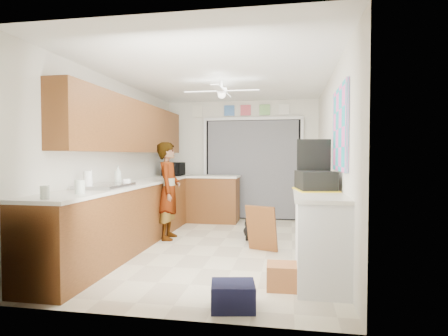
{
  "coord_description": "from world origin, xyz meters",
  "views": [
    {
      "loc": [
        1.02,
        -5.41,
        1.36
      ],
      "look_at": [
        0.0,
        0.4,
        1.15
      ],
      "focal_mm": 30.0,
      "sensor_mm": 36.0,
      "label": 1
    }
  ],
  "objects_px": {
    "microwave": "(174,169)",
    "soap_bottle": "(118,175)",
    "cardboard_box": "(287,276)",
    "man": "(169,191)",
    "paper_towel_roll": "(88,180)",
    "suitcase": "(315,181)",
    "navy_crate": "(233,296)",
    "cup": "(126,182)",
    "dog": "(253,227)"
  },
  "relations": [
    {
      "from": "microwave",
      "to": "soap_bottle",
      "type": "bearing_deg",
      "value": -178.91
    },
    {
      "from": "cardboard_box",
      "to": "man",
      "type": "bearing_deg",
      "value": 133.94
    },
    {
      "from": "paper_towel_roll",
      "to": "suitcase",
      "type": "relative_size",
      "value": 0.43
    },
    {
      "from": "navy_crate",
      "to": "man",
      "type": "xyz_separation_m",
      "value": [
        -1.44,
        2.56,
        0.67
      ]
    },
    {
      "from": "soap_bottle",
      "to": "cardboard_box",
      "type": "height_order",
      "value": "soap_bottle"
    },
    {
      "from": "microwave",
      "to": "cup",
      "type": "height_order",
      "value": "microwave"
    },
    {
      "from": "cup",
      "to": "man",
      "type": "height_order",
      "value": "man"
    },
    {
      "from": "soap_bottle",
      "to": "navy_crate",
      "type": "bearing_deg",
      "value": -42.16
    },
    {
      "from": "cup",
      "to": "paper_towel_roll",
      "type": "distance_m",
      "value": 0.67
    },
    {
      "from": "dog",
      "to": "navy_crate",
      "type": "bearing_deg",
      "value": -76.88
    },
    {
      "from": "soap_bottle",
      "to": "dog",
      "type": "distance_m",
      "value": 2.26
    },
    {
      "from": "soap_bottle",
      "to": "navy_crate",
      "type": "distance_m",
      "value": 2.75
    },
    {
      "from": "soap_bottle",
      "to": "cup",
      "type": "bearing_deg",
      "value": -42.09
    },
    {
      "from": "microwave",
      "to": "man",
      "type": "xyz_separation_m",
      "value": [
        0.36,
        -1.39,
        -0.29
      ]
    },
    {
      "from": "microwave",
      "to": "soap_bottle",
      "type": "distance_m",
      "value": 2.22
    },
    {
      "from": "cup",
      "to": "microwave",
      "type": "bearing_deg",
      "value": 92.5
    },
    {
      "from": "navy_crate",
      "to": "man",
      "type": "height_order",
      "value": "man"
    },
    {
      "from": "cup",
      "to": "dog",
      "type": "bearing_deg",
      "value": 37.28
    },
    {
      "from": "cardboard_box",
      "to": "navy_crate",
      "type": "xyz_separation_m",
      "value": [
        -0.46,
        -0.59,
        -0.01
      ]
    },
    {
      "from": "microwave",
      "to": "cardboard_box",
      "type": "relative_size",
      "value": 1.2
    },
    {
      "from": "paper_towel_roll",
      "to": "suitcase",
      "type": "height_order",
      "value": "same"
    },
    {
      "from": "paper_towel_roll",
      "to": "suitcase",
      "type": "xyz_separation_m",
      "value": [
        2.67,
        0.4,
        0.0
      ]
    },
    {
      "from": "navy_crate",
      "to": "cup",
      "type": "bearing_deg",
      "value": 137.83
    },
    {
      "from": "microwave",
      "to": "dog",
      "type": "bearing_deg",
      "value": -121.03
    },
    {
      "from": "paper_towel_roll",
      "to": "cardboard_box",
      "type": "xyz_separation_m",
      "value": [
        2.35,
        -0.31,
        -0.93
      ]
    },
    {
      "from": "navy_crate",
      "to": "man",
      "type": "distance_m",
      "value": 3.01
    },
    {
      "from": "cup",
      "to": "suitcase",
      "type": "height_order",
      "value": "suitcase"
    },
    {
      "from": "microwave",
      "to": "suitcase",
      "type": "relative_size",
      "value": 0.92
    },
    {
      "from": "navy_crate",
      "to": "cardboard_box",
      "type": "bearing_deg",
      "value": 51.65
    },
    {
      "from": "soap_bottle",
      "to": "paper_towel_roll",
      "type": "height_order",
      "value": "soap_bottle"
    },
    {
      "from": "soap_bottle",
      "to": "man",
      "type": "xyz_separation_m",
      "value": [
        0.47,
        0.83,
        -0.29
      ]
    },
    {
      "from": "paper_towel_roll",
      "to": "navy_crate",
      "type": "height_order",
      "value": "paper_towel_roll"
    },
    {
      "from": "navy_crate",
      "to": "dog",
      "type": "height_order",
      "value": "dog"
    },
    {
      "from": "microwave",
      "to": "soap_bottle",
      "type": "relative_size",
      "value": 1.8
    },
    {
      "from": "cup",
      "to": "suitcase",
      "type": "bearing_deg",
      "value": -5.41
    },
    {
      "from": "cardboard_box",
      "to": "navy_crate",
      "type": "distance_m",
      "value": 0.75
    },
    {
      "from": "dog",
      "to": "suitcase",
      "type": "bearing_deg",
      "value": -47.82
    },
    {
      "from": "soap_bottle",
      "to": "navy_crate",
      "type": "relative_size",
      "value": 0.71
    },
    {
      "from": "microwave",
      "to": "cardboard_box",
      "type": "bearing_deg",
      "value": -142.14
    },
    {
      "from": "soap_bottle",
      "to": "cardboard_box",
      "type": "relative_size",
      "value": 0.67
    },
    {
      "from": "soap_bottle",
      "to": "cardboard_box",
      "type": "bearing_deg",
      "value": -25.73
    },
    {
      "from": "cup",
      "to": "navy_crate",
      "type": "height_order",
      "value": "cup"
    },
    {
      "from": "paper_towel_roll",
      "to": "navy_crate",
      "type": "relative_size",
      "value": 0.59
    },
    {
      "from": "microwave",
      "to": "suitcase",
      "type": "distance_m",
      "value": 3.7
    },
    {
      "from": "cardboard_box",
      "to": "navy_crate",
      "type": "relative_size",
      "value": 1.06
    },
    {
      "from": "suitcase",
      "to": "dog",
      "type": "relative_size",
      "value": 1.02
    },
    {
      "from": "suitcase",
      "to": "cardboard_box",
      "type": "height_order",
      "value": "suitcase"
    },
    {
      "from": "suitcase",
      "to": "cardboard_box",
      "type": "xyz_separation_m",
      "value": [
        -0.32,
        -0.71,
        -0.93
      ]
    },
    {
      "from": "cup",
      "to": "cardboard_box",
      "type": "relative_size",
      "value": 0.29
    },
    {
      "from": "microwave",
      "to": "navy_crate",
      "type": "height_order",
      "value": "microwave"
    }
  ]
}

